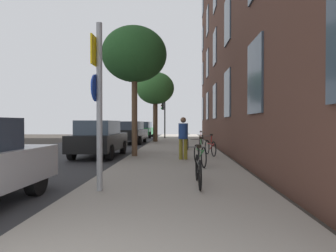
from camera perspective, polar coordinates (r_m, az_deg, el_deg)
The scene contains 16 objects.
ground_plane at distance 17.04m, azimuth -9.92°, elevation -4.53°, with size 41.80×41.80×0.00m, color #332D28.
road_asphalt at distance 17.61m, azimuth -16.63°, elevation -4.37°, with size 7.00×38.00×0.01m, color #2D2D30.
sidewalk at distance 16.64m, azimuth 1.97°, elevation -4.44°, with size 4.20×38.00×0.12m, color gray.
sign_post at distance 6.21m, azimuth -13.57°, elevation 5.76°, with size 0.15×0.60×3.49m.
traffic_light at distance 26.72m, azimuth -0.85°, elevation 2.71°, with size 0.43×0.24×3.46m.
tree_near at distance 12.71m, azimuth -6.63°, elevation 13.70°, with size 2.75×2.75×5.49m.
tree_far at distance 22.06m, azimuth -2.52°, elevation 7.34°, with size 2.85×2.85×5.24m.
bicycle_0 at distance 6.66m, azimuth 5.98°, elevation -8.47°, with size 0.42×1.70×0.93m.
bicycle_1 at distance 9.64m, azimuth 6.29°, elevation -5.58°, with size 0.46×1.68×0.95m.
bicycle_2 at distance 12.67m, azimuth 8.34°, elevation -4.14°, with size 0.47×1.59×0.93m.
bicycle_3 at distance 15.60m, azimuth 3.69°, elevation -3.29°, with size 0.42×1.60×0.89m.
bicycle_4 at distance 18.64m, azimuth 6.57°, elevation -2.63°, with size 0.52×1.60×0.91m.
pedestrian_0 at distance 11.18m, azimuth 3.02°, elevation -1.84°, with size 0.44×0.44×1.63m.
car_1 at distance 13.37m, azimuth -13.34°, elevation -2.35°, with size 1.80×4.16×1.62m.
car_2 at distance 21.51m, azimuth -7.40°, elevation -1.20°, with size 2.07×4.39×1.62m.
car_3 at distance 29.78m, azimuth -4.97°, elevation -0.69°, with size 2.04×4.21×1.62m.
Camera 1 is at (1.25, -1.57, 1.54)m, focal length 30.94 mm.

